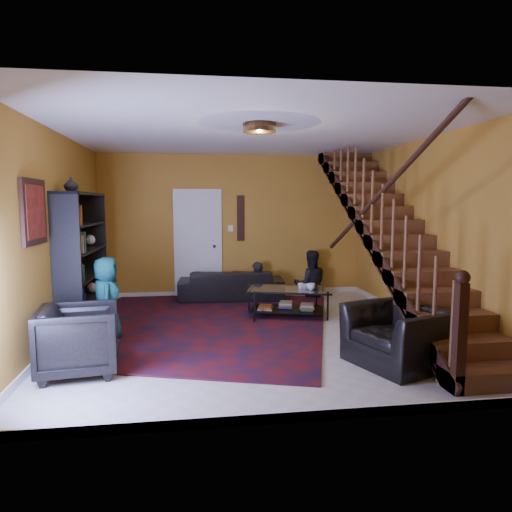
# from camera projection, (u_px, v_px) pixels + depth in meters

# --- Properties ---
(floor) EXTENTS (5.50, 5.50, 0.00)m
(floor) POSITION_uv_depth(u_px,v_px,m) (251.00, 332.00, 6.55)
(floor) COLOR beige
(floor) RESTS_ON ground
(room) EXTENTS (5.50, 5.50, 5.50)m
(room) POSITION_uv_depth(u_px,v_px,m) (162.00, 311.00, 7.67)
(room) COLOR #BD802A
(room) RESTS_ON ground
(staircase) EXTENTS (0.95, 5.02, 3.18)m
(staircase) POSITION_uv_depth(u_px,v_px,m) (394.00, 234.00, 6.68)
(staircase) COLOR brown
(staircase) RESTS_ON floor
(bookshelf) EXTENTS (0.35, 1.80, 2.00)m
(bookshelf) POSITION_uv_depth(u_px,v_px,m) (83.00, 264.00, 6.69)
(bookshelf) COLOR black
(bookshelf) RESTS_ON floor
(door) EXTENTS (0.82, 0.05, 2.05)m
(door) POSITION_uv_depth(u_px,v_px,m) (198.00, 245.00, 9.01)
(door) COLOR silver
(door) RESTS_ON floor
(framed_picture) EXTENTS (0.04, 0.74, 0.74)m
(framed_picture) POSITION_uv_depth(u_px,v_px,m) (34.00, 212.00, 5.10)
(framed_picture) COLOR maroon
(framed_picture) RESTS_ON room
(wall_hanging) EXTENTS (0.14, 0.03, 0.90)m
(wall_hanging) POSITION_uv_depth(u_px,v_px,m) (241.00, 218.00, 9.08)
(wall_hanging) COLOR black
(wall_hanging) RESTS_ON room
(ceiling_fixture) EXTENTS (0.40, 0.40, 0.10)m
(ceiling_fixture) POSITION_uv_depth(u_px,v_px,m) (259.00, 128.00, 5.45)
(ceiling_fixture) COLOR #3F2814
(ceiling_fixture) RESTS_ON room
(rug) EXTENTS (5.05, 5.42, 0.02)m
(rug) POSITION_uv_depth(u_px,v_px,m) (196.00, 322.00, 7.08)
(rug) COLOR #4F0E0E
(rug) RESTS_ON floor
(sofa) EXTENTS (2.03, 0.91, 0.58)m
(sofa) POSITION_uv_depth(u_px,v_px,m) (231.00, 285.00, 8.76)
(sofa) COLOR black
(sofa) RESTS_ON floor
(armchair_left) EXTENTS (0.93, 0.91, 0.75)m
(armchair_left) POSITION_uv_depth(u_px,v_px,m) (79.00, 340.00, 4.93)
(armchair_left) COLOR black
(armchair_left) RESTS_ON floor
(armchair_right) EXTENTS (1.22, 1.29, 0.67)m
(armchair_right) POSITION_uv_depth(u_px,v_px,m) (398.00, 336.00, 5.22)
(armchair_right) COLOR black
(armchair_right) RESTS_ON floor
(person_adult_a) EXTENTS (0.46, 0.33, 1.17)m
(person_adult_a) POSITION_uv_depth(u_px,v_px,m) (257.00, 291.00, 8.90)
(person_adult_a) COLOR black
(person_adult_a) RESTS_ON sofa
(person_adult_b) EXTENTS (0.70, 0.56, 1.38)m
(person_adult_b) POSITION_uv_depth(u_px,v_px,m) (311.00, 285.00, 9.04)
(person_adult_b) COLOR black
(person_adult_b) RESTS_ON sofa
(person_child) EXTENTS (0.46, 0.62, 1.15)m
(person_child) POSITION_uv_depth(u_px,v_px,m) (107.00, 300.00, 6.02)
(person_child) COLOR #19605F
(person_child) RESTS_ON armchair_left
(coffee_table) EXTENTS (1.38, 1.02, 0.47)m
(coffee_table) POSITION_uv_depth(u_px,v_px,m) (287.00, 300.00, 7.43)
(coffee_table) COLOR black
(coffee_table) RESTS_ON floor
(cup_a) EXTENTS (0.17, 0.17, 0.10)m
(cup_a) POSITION_uv_depth(u_px,v_px,m) (311.00, 287.00, 7.29)
(cup_a) COLOR #999999
(cup_a) RESTS_ON coffee_table
(cup_b) EXTENTS (0.10, 0.10, 0.09)m
(cup_b) POSITION_uv_depth(u_px,v_px,m) (301.00, 286.00, 7.40)
(cup_b) COLOR #999999
(cup_b) RESTS_ON coffee_table
(bowl) EXTENTS (0.24, 0.24, 0.06)m
(bowl) POSITION_uv_depth(u_px,v_px,m) (305.00, 286.00, 7.44)
(bowl) COLOR #999999
(bowl) RESTS_ON coffee_table
(vase) EXTENTS (0.18, 0.18, 0.19)m
(vase) POSITION_uv_depth(u_px,v_px,m) (71.00, 184.00, 6.07)
(vase) COLOR #999999
(vase) RESTS_ON bookshelf
(popcorn_bucket) EXTENTS (0.17, 0.17, 0.16)m
(popcorn_bucket) POSITION_uv_depth(u_px,v_px,m) (105.00, 352.00, 5.39)
(popcorn_bucket) COLOR red
(popcorn_bucket) RESTS_ON rug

